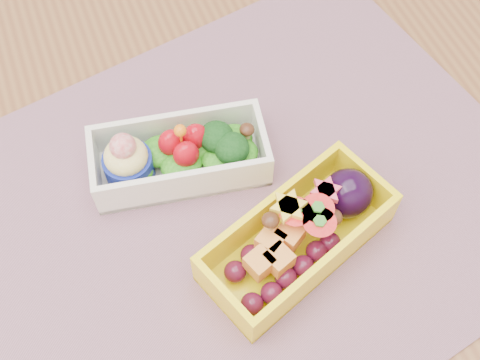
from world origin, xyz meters
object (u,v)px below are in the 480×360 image
object	(u,v)px
placemat	(235,207)
bento_yellow	(301,234)
table	(229,251)
bento_white	(179,156)

from	to	relation	value
placemat	bento_yellow	distance (m)	0.08
table	bento_white	xyz separation A→B (m)	(-0.03, 0.06, 0.13)
placemat	bento_yellow	size ratio (longest dim) A/B	2.92
bento_white	bento_yellow	bearing A→B (deg)	-48.12
bento_yellow	bento_white	bearing A→B (deg)	101.83
bento_white	bento_yellow	xyz separation A→B (m)	(0.07, -0.12, 0.00)
bento_white	table	bearing A→B (deg)	-54.46
table	placemat	xyz separation A→B (m)	(0.01, -0.00, 0.10)
placemat	bento_white	xyz separation A→B (m)	(-0.03, 0.06, 0.02)
bento_white	placemat	bearing A→B (deg)	-49.81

